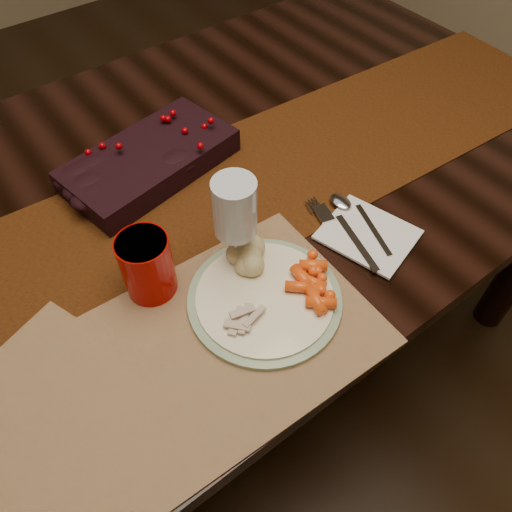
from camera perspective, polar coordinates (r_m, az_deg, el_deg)
floor at (r=1.61m, az=-4.80°, el=-11.51°), size 5.00×5.00×0.00m
dining_table at (r=1.29m, az=-5.88°, el=-3.85°), size 1.80×1.00×0.75m
table_runner at (r=0.98m, az=-2.85°, el=7.45°), size 1.74×0.44×0.00m
centerpiece at (r=1.02m, az=-12.09°, el=10.96°), size 0.36×0.23×0.07m
placemat_main at (r=0.78m, az=-3.49°, el=-9.34°), size 0.46×0.35×0.00m
placemat_second at (r=0.77m, az=-26.39°, el=-21.73°), size 0.52×0.45×0.00m
dinner_plate at (r=0.81m, az=0.99°, el=-4.86°), size 0.30×0.30×0.01m
baby_carrots at (r=0.81m, az=6.68°, el=-3.23°), size 0.12×0.11×0.02m
mashed_potatoes at (r=0.82m, az=-0.64°, el=0.29°), size 0.10×0.09×0.05m
turkey_shreds at (r=0.77m, az=-1.47°, el=-7.01°), size 0.07×0.06×0.01m
napkin at (r=0.92m, az=12.68°, el=2.42°), size 0.17×0.19×0.01m
fork at (r=0.90m, az=10.49°, el=2.39°), size 0.07×0.18×0.00m
spoon at (r=0.93m, az=12.09°, el=3.97°), size 0.08×0.16×0.00m
red_cup at (r=0.80m, az=-12.34°, el=-1.09°), size 0.09×0.09×0.11m
wine_glass at (r=0.79m, az=-2.33°, el=3.20°), size 0.09×0.09×0.19m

